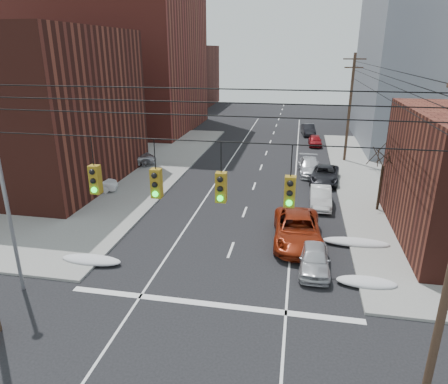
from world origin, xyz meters
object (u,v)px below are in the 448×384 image
at_px(red_pickup, 297,230).
at_px(lot_car_a, 92,184).
at_px(parked_car_f, 308,130).
at_px(lot_car_b, 129,158).
at_px(parked_car_a, 314,258).
at_px(parked_car_c, 325,175).
at_px(lot_car_c, 48,177).
at_px(lot_car_d, 58,169).
at_px(parked_car_b, 321,197).
at_px(parked_car_e, 315,141).
at_px(parked_car_d, 310,166).

height_order(red_pickup, lot_car_a, red_pickup).
bearing_deg(red_pickup, parked_car_f, 85.16).
relative_size(lot_car_a, lot_car_b, 0.73).
relative_size(parked_car_a, parked_car_c, 0.78).
height_order(lot_car_c, lot_car_d, lot_car_d).
distance_m(parked_car_b, lot_car_a, 18.49).
bearing_deg(parked_car_c, red_pickup, -94.54).
bearing_deg(parked_car_a, lot_car_c, 155.55).
distance_m(parked_car_f, lot_car_d, 33.51).
relative_size(parked_car_c, lot_car_a, 1.32).
distance_m(parked_car_a, parked_car_f, 36.83).
xyz_separation_m(parked_car_c, parked_car_e, (-0.48, 14.58, -0.07)).
bearing_deg(parked_car_b, lot_car_b, 158.55).
height_order(parked_car_e, lot_car_b, lot_car_b).
relative_size(parked_car_d, parked_car_e, 1.32).
xyz_separation_m(parked_car_b, parked_car_d, (-0.69, 8.31, 0.02)).
relative_size(parked_car_f, lot_car_a, 1.17).
height_order(red_pickup, parked_car_b, red_pickup).
distance_m(parked_car_a, lot_car_c, 24.68).
xyz_separation_m(parked_car_c, lot_car_b, (-19.30, 1.54, 0.18)).
xyz_separation_m(parked_car_a, lot_car_c, (-22.49, 10.15, 0.09)).
relative_size(parked_car_c, parked_car_d, 1.02).
bearing_deg(lot_car_a, lot_car_d, 41.39).
relative_size(red_pickup, lot_car_d, 1.50).
bearing_deg(parked_car_f, parked_car_c, -93.09).
xyz_separation_m(red_pickup, lot_car_b, (-17.06, 14.05, 0.04)).
xyz_separation_m(red_pickup, parked_car_c, (2.23, 12.50, -0.14)).
xyz_separation_m(parked_car_c, parked_car_d, (-1.28, 2.35, 0.02)).
height_order(parked_car_c, parked_car_f, parked_car_f).
bearing_deg(parked_car_c, parked_car_d, 124.16).
relative_size(parked_car_a, lot_car_c, 0.94).
height_order(parked_car_a, parked_car_d, parked_car_d).
bearing_deg(lot_car_b, parked_car_a, -157.92).
xyz_separation_m(red_pickup, parked_car_d, (0.96, 14.85, -0.12)).
distance_m(parked_car_d, parked_car_f, 18.83).
bearing_deg(parked_car_e, lot_car_a, -133.26).
bearing_deg(lot_car_d, parked_car_f, -23.67).
bearing_deg(parked_car_a, lot_car_b, 136.18).
relative_size(parked_car_a, parked_car_f, 0.88).
bearing_deg(parked_car_b, parked_car_d, 95.17).
relative_size(parked_car_d, lot_car_d, 1.23).
bearing_deg(lot_car_c, parked_car_e, -46.80).
xyz_separation_m(parked_car_f, lot_car_a, (-17.79, -27.71, 0.04)).
distance_m(parked_car_d, parked_car_e, 12.26).
distance_m(parked_car_d, lot_car_d, 23.61).
xyz_separation_m(parked_car_b, lot_car_c, (-23.18, 0.46, 0.06)).
distance_m(parked_car_f, lot_car_c, 34.89).
xyz_separation_m(parked_car_b, parked_car_c, (0.59, 5.96, 0.01)).
relative_size(parked_car_b, parked_car_c, 0.84).
relative_size(red_pickup, parked_car_c, 1.19).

